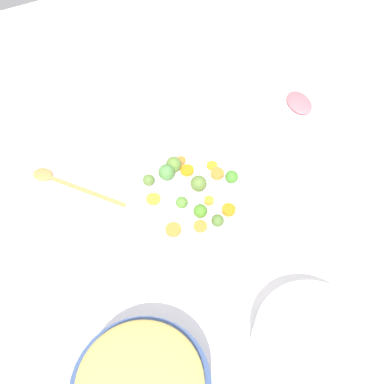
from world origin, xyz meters
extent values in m
cube|color=white|center=(0.00, 0.00, 0.01)|extent=(2.40, 2.40, 0.02)
cylinder|color=white|center=(0.03, 0.02, 0.06)|extent=(0.29, 0.29, 0.07)
ellipsoid|color=tan|center=(0.34, 0.39, 0.15)|extent=(0.24, 0.24, 0.03)
cylinder|color=orange|center=(0.12, 0.09, 0.10)|extent=(0.05, 0.05, 0.01)
cylinder|color=orange|center=(0.01, -0.09, 0.10)|extent=(0.04, 0.04, 0.01)
cylinder|color=orange|center=(-0.06, -0.01, 0.10)|extent=(0.04, 0.04, 0.01)
cylinder|color=orange|center=(-0.02, 0.11, 0.10)|extent=(0.04, 0.04, 0.01)
cylinder|color=orange|center=(-0.06, -0.04, 0.10)|extent=(0.04, 0.04, 0.01)
cylinder|color=orange|center=(0.06, 0.11, 0.10)|extent=(0.04, 0.04, 0.01)
cylinder|color=orange|center=(0.13, -0.01, 0.10)|extent=(0.05, 0.05, 0.01)
cylinder|color=orange|center=(0.01, 0.06, 0.10)|extent=(0.03, 0.03, 0.01)
cylinder|color=orange|center=(0.01, -0.05, 0.10)|extent=(0.05, 0.05, 0.01)
sphere|color=#4B7F3D|center=(0.06, -0.06, 0.12)|extent=(0.04, 0.04, 0.04)
sphere|color=#43852B|center=(-0.08, 0.03, 0.11)|extent=(0.03, 0.03, 0.03)
sphere|color=#4C6D2F|center=(0.02, 0.13, 0.11)|extent=(0.03, 0.03, 0.03)
sphere|color=#567A31|center=(0.03, -0.08, 0.12)|extent=(0.04, 0.04, 0.04)
sphere|color=#468024|center=(0.04, 0.08, 0.11)|extent=(0.04, 0.04, 0.04)
sphere|color=#537433|center=(0.12, -0.07, 0.11)|extent=(0.03, 0.03, 0.03)
sphere|color=#587533|center=(0.01, 0.01, 0.12)|extent=(0.04, 0.04, 0.04)
sphere|color=#528432|center=(0.07, 0.04, 0.11)|extent=(0.03, 0.03, 0.03)
cube|color=#B27E43|center=(0.26, -0.18, 0.02)|extent=(0.16, 0.20, 0.01)
ellipsoid|color=#B27E43|center=(0.35, -0.29, 0.03)|extent=(0.07, 0.08, 0.01)
cylinder|color=white|center=(-0.02, 0.47, 0.06)|extent=(0.26, 0.26, 0.09)
cylinder|color=white|center=(-0.45, -0.16, 0.03)|extent=(0.24, 0.24, 0.01)
ellipsoid|color=#CA5F69|center=(-0.46, -0.17, 0.04)|extent=(0.10, 0.12, 0.02)
camera|label=1|loc=(0.35, 0.59, 1.01)|focal=40.67mm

